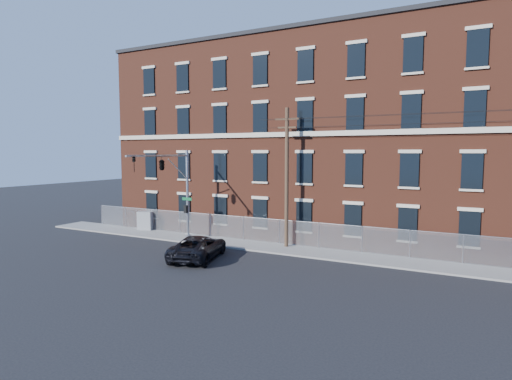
{
  "coord_description": "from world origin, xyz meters",
  "views": [
    {
      "loc": [
        13.96,
        -22.21,
        6.94
      ],
      "look_at": [
        0.34,
        4.0,
        4.31
      ],
      "focal_mm": 29.52,
      "sensor_mm": 36.0,
      "label": 1
    }
  ],
  "objects_px": {
    "pickup_truck": "(198,247)",
    "utility_cabinet": "(145,221)",
    "utility_pole_near": "(287,175)",
    "traffic_signal_mast": "(168,174)"
  },
  "relations": [
    {
      "from": "pickup_truck",
      "to": "utility_cabinet",
      "type": "relative_size",
      "value": 3.43
    },
    {
      "from": "utility_pole_near",
      "to": "traffic_signal_mast",
      "type": "bearing_deg",
      "value": -156.86
    },
    {
      "from": "traffic_signal_mast",
      "to": "pickup_truck",
      "type": "relative_size",
      "value": 1.26
    },
    {
      "from": "traffic_signal_mast",
      "to": "pickup_truck",
      "type": "xyz_separation_m",
      "value": [
        4.1,
        -2.08,
        -4.62
      ]
    },
    {
      "from": "utility_pole_near",
      "to": "utility_cabinet",
      "type": "bearing_deg",
      "value": 178.48
    },
    {
      "from": "utility_pole_near",
      "to": "utility_cabinet",
      "type": "distance_m",
      "value": 14.46
    },
    {
      "from": "pickup_truck",
      "to": "traffic_signal_mast",
      "type": "bearing_deg",
      "value": -41.7
    },
    {
      "from": "pickup_truck",
      "to": "utility_cabinet",
      "type": "xyz_separation_m",
      "value": [
        -9.87,
        5.87,
        0.16
      ]
    },
    {
      "from": "utility_pole_near",
      "to": "utility_cabinet",
      "type": "xyz_separation_m",
      "value": [
        -13.76,
        0.37,
        -4.41
      ]
    },
    {
      "from": "pickup_truck",
      "to": "utility_pole_near",
      "type": "bearing_deg",
      "value": -140.11
    }
  ]
}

